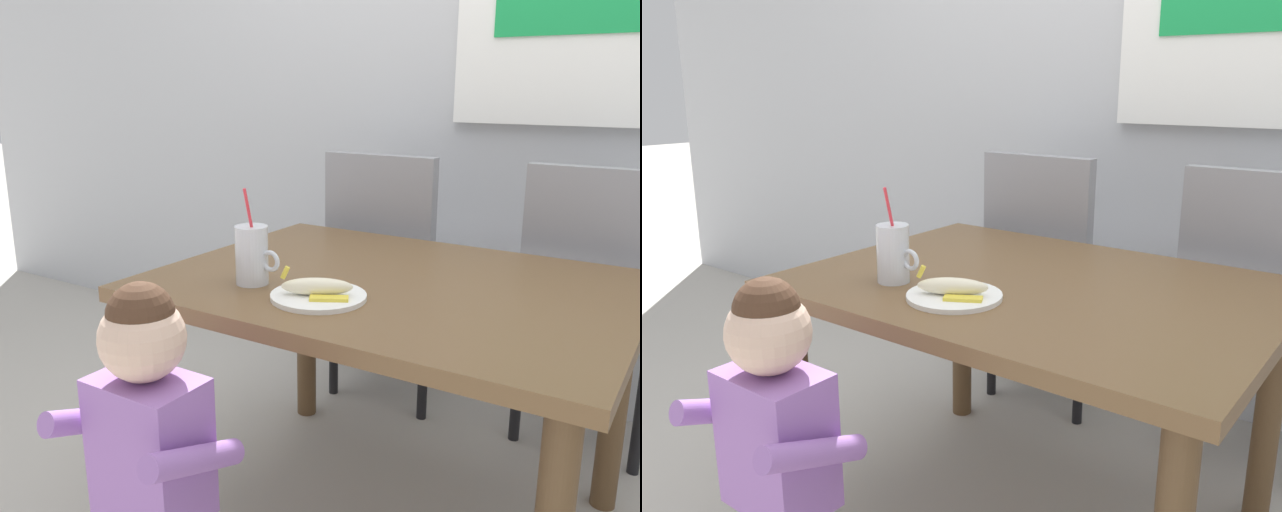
% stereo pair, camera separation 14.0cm
% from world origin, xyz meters
% --- Properties ---
extents(back_wall, '(6.40, 0.17, 2.90)m').
position_xyz_m(back_wall, '(0.01, 1.01, 1.45)').
color(back_wall, silver).
rests_on(back_wall, ground).
extents(dining_table, '(1.20, 0.91, 0.70)m').
position_xyz_m(dining_table, '(0.00, 0.00, 0.60)').
color(dining_table, brown).
rests_on(dining_table, ground).
extents(dining_chair_left, '(0.44, 0.45, 0.96)m').
position_xyz_m(dining_chair_left, '(-0.33, 0.67, 0.54)').
color(dining_chair_left, gray).
rests_on(dining_chair_left, ground).
extents(dining_chair_right, '(0.44, 0.45, 0.96)m').
position_xyz_m(dining_chair_right, '(0.38, 0.70, 0.54)').
color(dining_chair_right, gray).
rests_on(dining_chair_right, ground).
extents(toddler_standing, '(0.33, 0.24, 0.84)m').
position_xyz_m(toddler_standing, '(-0.20, -0.67, 0.53)').
color(toddler_standing, '#3F4760').
rests_on(toddler_standing, ground).
extents(milk_cup, '(0.13, 0.08, 0.25)m').
position_xyz_m(milk_cup, '(-0.29, -0.22, 0.77)').
color(milk_cup, silver).
rests_on(milk_cup, dining_table).
extents(snack_plate, '(0.23, 0.23, 0.01)m').
position_xyz_m(snack_plate, '(-0.08, -0.24, 0.71)').
color(snack_plate, white).
rests_on(snack_plate, dining_table).
extents(peeled_banana, '(0.18, 0.14, 0.07)m').
position_xyz_m(peeled_banana, '(-0.08, -0.24, 0.73)').
color(peeled_banana, '#F4EAC6').
rests_on(peeled_banana, snack_plate).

